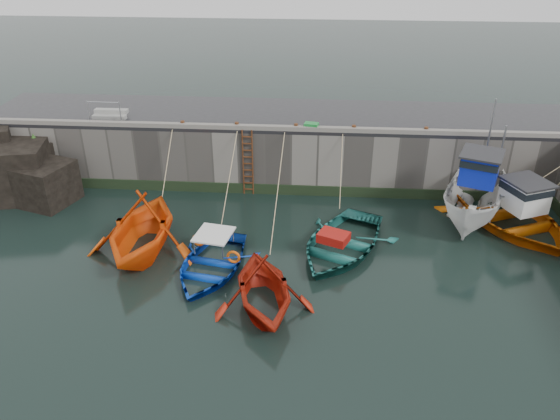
# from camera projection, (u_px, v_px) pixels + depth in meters

# --- Properties ---
(ground) EXTENTS (120.00, 120.00, 0.00)m
(ground) POSITION_uv_depth(u_px,v_px,m) (273.00, 336.00, 17.22)
(ground) COLOR black
(ground) RESTS_ON ground
(quay_back) EXTENTS (30.00, 5.00, 3.00)m
(quay_back) POSITION_uv_depth(u_px,v_px,m) (294.00, 145.00, 27.47)
(quay_back) COLOR slate
(quay_back) RESTS_ON ground
(road_back) EXTENTS (30.00, 5.00, 0.16)m
(road_back) POSITION_uv_depth(u_px,v_px,m) (294.00, 115.00, 26.72)
(road_back) COLOR black
(road_back) RESTS_ON quay_back
(kerb_back) EXTENTS (30.00, 0.30, 0.20)m
(kerb_back) POSITION_uv_depth(u_px,v_px,m) (291.00, 128.00, 24.57)
(kerb_back) COLOR slate
(kerb_back) RESTS_ON road_back
(algae_back) EXTENTS (30.00, 0.08, 0.50)m
(algae_back) POSITION_uv_depth(u_px,v_px,m) (291.00, 190.00, 25.84)
(algae_back) COLOR black
(algae_back) RESTS_ON ground
(rock_outcrop) EXTENTS (5.85, 4.24, 3.41)m
(rock_outcrop) POSITION_uv_depth(u_px,v_px,m) (14.00, 169.00, 25.45)
(rock_outcrop) COLOR black
(rock_outcrop) RESTS_ON ground
(ladder) EXTENTS (0.51, 0.08, 3.20)m
(ladder) POSITION_uv_depth(u_px,v_px,m) (248.00, 163.00, 25.29)
(ladder) COLOR #3F1E0F
(ladder) RESTS_ON ground
(boat_near_white) EXTENTS (4.71, 5.42, 2.79)m
(boat_near_white) POSITION_uv_depth(u_px,v_px,m) (145.00, 251.00, 21.59)
(boat_near_white) COLOR #F9550D
(boat_near_white) RESTS_ON ground
(boat_near_white_rope) EXTENTS (0.04, 3.91, 3.10)m
(boat_near_white_rope) POSITION_uv_depth(u_px,v_px,m) (170.00, 205.00, 25.06)
(boat_near_white_rope) COLOR tan
(boat_near_white_rope) RESTS_ON ground
(boat_near_blue) EXTENTS (4.04, 5.09, 0.95)m
(boat_near_blue) POSITION_uv_depth(u_px,v_px,m) (211.00, 269.00, 20.49)
(boat_near_blue) COLOR #0C3BB6
(boat_near_blue) RESTS_ON ground
(boat_near_blue_rope) EXTENTS (0.04, 4.74, 3.10)m
(boat_near_blue_rope) POSITION_uv_depth(u_px,v_px,m) (229.00, 212.00, 24.42)
(boat_near_blue_rope) COLOR tan
(boat_near_blue_rope) RESTS_ON ground
(boat_near_blacktrim) EXTENTS (4.68, 5.09, 2.26)m
(boat_near_blacktrim) POSITION_uv_depth(u_px,v_px,m) (263.00, 307.00, 18.49)
(boat_near_blacktrim) COLOR #B0220F
(boat_near_blacktrim) RESTS_ON ground
(boat_near_blacktrim_rope) EXTENTS (0.04, 6.62, 3.10)m
(boat_near_blacktrim_rope) POSITION_uv_depth(u_px,v_px,m) (276.00, 226.00, 23.35)
(boat_near_blacktrim_rope) COLOR tan
(boat_near_blacktrim_rope) RESTS_ON ground
(boat_near_navy) EXTENTS (5.72, 6.52, 1.12)m
(boat_near_navy) POSITION_uv_depth(u_px,v_px,m) (340.00, 249.00, 21.70)
(boat_near_navy) COLOR #1B615B
(boat_near_navy) RESTS_ON ground
(boat_near_navy_rope) EXTENTS (0.04, 3.42, 3.10)m
(boat_near_navy_rope) POSITION_uv_depth(u_px,v_px,m) (338.00, 207.00, 24.87)
(boat_near_navy_rope) COLOR tan
(boat_near_navy_rope) RESTS_ON ground
(boat_far_white) EXTENTS (4.46, 6.63, 5.40)m
(boat_far_white) POSITION_uv_depth(u_px,v_px,m) (475.00, 198.00, 23.38)
(boat_far_white) COLOR silver
(boat_far_white) RESTS_ON ground
(boat_far_orange) EXTENTS (6.89, 7.85, 4.35)m
(boat_far_orange) POSITION_uv_depth(u_px,v_px,m) (510.00, 215.00, 23.33)
(boat_far_orange) COLOR #D8620B
(boat_far_orange) RESTS_ON ground
(fish_crate) EXTENTS (0.69, 0.53, 0.31)m
(fish_crate) POSITION_uv_depth(u_px,v_px,m) (311.00, 126.00, 24.62)
(fish_crate) COLOR #177F2F
(fish_crate) RESTS_ON road_back
(railing) EXTENTS (1.60, 1.05, 1.00)m
(railing) POSITION_uv_depth(u_px,v_px,m) (110.00, 114.00, 26.06)
(railing) COLOR #A5A8AD
(railing) RESTS_ON road_back
(bollard_a) EXTENTS (0.18, 0.18, 0.28)m
(bollard_a) POSITION_uv_depth(u_px,v_px,m) (183.00, 124.00, 24.97)
(bollard_a) COLOR #3F1E0F
(bollard_a) RESTS_ON road_back
(bollard_b) EXTENTS (0.18, 0.18, 0.28)m
(bollard_b) POSITION_uv_depth(u_px,v_px,m) (237.00, 125.00, 24.80)
(bollard_b) COLOR #3F1E0F
(bollard_b) RESTS_ON road_back
(bollard_c) EXTENTS (0.18, 0.18, 0.28)m
(bollard_c) POSITION_uv_depth(u_px,v_px,m) (296.00, 127.00, 24.63)
(bollard_c) COLOR #3F1E0F
(bollard_c) RESTS_ON road_back
(bollard_d) EXTENTS (0.18, 0.18, 0.28)m
(bollard_d) POSITION_uv_depth(u_px,v_px,m) (354.00, 128.00, 24.46)
(bollard_d) COLOR #3F1E0F
(bollard_d) RESTS_ON road_back
(bollard_e) EXTENTS (0.18, 0.18, 0.28)m
(bollard_e) POSITION_uv_depth(u_px,v_px,m) (426.00, 130.00, 24.25)
(bollard_e) COLOR #3F1E0F
(bollard_e) RESTS_ON road_back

